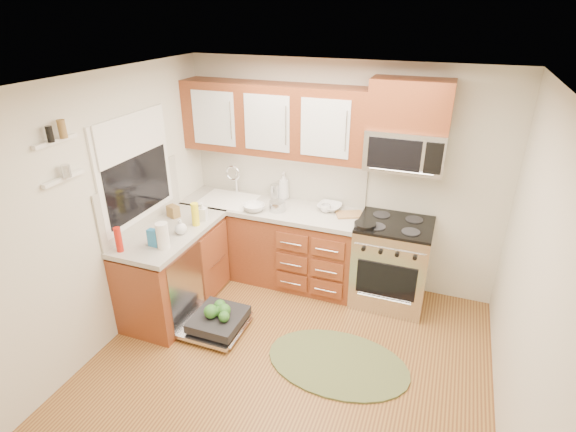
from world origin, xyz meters
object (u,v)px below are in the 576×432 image
at_px(microwave, 405,150).
at_px(range, 391,263).
at_px(cutting_board, 350,214).
at_px(cup, 326,208).
at_px(paper_towel_roll, 163,236).
at_px(sink, 228,210).
at_px(bowl_b, 254,208).
at_px(stock_pot, 277,206).
at_px(bowl_a, 330,207).
at_px(rug, 338,363).
at_px(upper_cabinets, 273,120).
at_px(skillet, 365,225).
at_px(dishwasher, 215,322).

bearing_deg(microwave, range, -90.00).
bearing_deg(cutting_board, microwave, 5.39).
relative_size(range, cutting_board, 3.32).
xyz_separation_m(cutting_board, cup, (-0.27, -0.01, 0.04)).
bearing_deg(paper_towel_roll, microwave, 34.67).
height_order(sink, cup, cup).
relative_size(paper_towel_roll, bowl_b, 1.05).
bearing_deg(stock_pot, cup, 16.12).
bearing_deg(bowl_b, cup, 17.91).
relative_size(cutting_board, bowl_b, 1.19).
bearing_deg(bowl_a, range, -10.81).
xyz_separation_m(rug, stock_pot, (-1.02, 1.08, 0.97)).
relative_size(upper_cabinets, range, 2.16).
height_order(upper_cabinets, microwave, upper_cabinets).
bearing_deg(rug, microwave, 78.45).
bearing_deg(cutting_board, skillet, -49.89).
distance_m(dishwasher, rug, 1.28).
bearing_deg(rug, bowl_a, 110.33).
xyz_separation_m(skillet, paper_towel_roll, (-1.68, -1.05, 0.08)).
xyz_separation_m(upper_cabinets, stock_pot, (0.13, -0.23, -0.90)).
xyz_separation_m(stock_pot, cutting_board, (0.78, 0.16, -0.04)).
distance_m(sink, bowl_b, 0.48).
relative_size(upper_cabinets, bowl_b, 8.53).
distance_m(skillet, paper_towel_roll, 1.98).
bearing_deg(bowl_a, stock_pot, -156.88).
xyz_separation_m(microwave, dishwasher, (-1.54, -1.25, -1.60)).
bearing_deg(sink, skillet, -6.17).
bearing_deg(cup, bowl_b, -162.09).
xyz_separation_m(skillet, cup, (-0.49, 0.25, 0.00)).
xyz_separation_m(dishwasher, stock_pot, (0.26, 1.04, 0.88)).
height_order(rug, paper_towel_roll, paper_towel_roll).
xyz_separation_m(dishwasher, cup, (0.77, 1.19, 0.87)).
bearing_deg(upper_cabinets, paper_towel_roll, -111.88).
xyz_separation_m(bowl_b, cup, (0.75, 0.24, 0.01)).
distance_m(rug, cup, 1.64).
height_order(microwave, cutting_board, microwave).
relative_size(stock_pot, bowl_b, 0.75).
bearing_deg(range, bowl_b, -173.23).
bearing_deg(cutting_board, bowl_b, -166.04).
relative_size(rug, bowl_a, 5.03).
distance_m(sink, skillet, 1.67).
bearing_deg(bowl_b, dishwasher, -91.37).
xyz_separation_m(rug, bowl_b, (-1.26, 0.98, 0.95)).
bearing_deg(paper_towel_roll, cup, 47.41).
xyz_separation_m(upper_cabinets, sink, (-0.52, -0.16, -1.07)).
distance_m(microwave, bowl_a, 1.05).
bearing_deg(stock_pot, cutting_board, 11.48).
distance_m(sink, stock_pot, 0.68).
relative_size(dishwasher, rug, 0.53).
distance_m(upper_cabinets, sink, 1.21).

